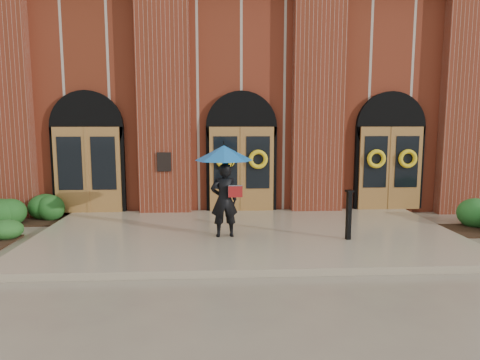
{
  "coord_description": "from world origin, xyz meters",
  "views": [
    {
      "loc": [
        -0.71,
        -9.88,
        2.79
      ],
      "look_at": [
        -0.14,
        1.0,
        1.31
      ],
      "focal_mm": 32.0,
      "sensor_mm": 36.0,
      "label": 1
    }
  ],
  "objects": [
    {
      "name": "metal_post",
      "position": [
        2.23,
        -0.6,
        0.74
      ],
      "size": [
        0.18,
        0.18,
        1.13
      ],
      "rotation": [
        0.0,
        0.0,
        0.2
      ],
      "color": "black",
      "rests_on": "landing"
    },
    {
      "name": "landing",
      "position": [
        0.0,
        0.15,
        0.07
      ],
      "size": [
        10.0,
        5.3,
        0.15
      ],
      "primitive_type": "cube",
      "color": "gray",
      "rests_on": "ground"
    },
    {
      "name": "church_building",
      "position": [
        0.0,
        8.78,
        3.5
      ],
      "size": [
        16.2,
        12.53,
        7.0
      ],
      "color": "maroon",
      "rests_on": "ground"
    },
    {
      "name": "man_with_umbrella",
      "position": [
        -0.56,
        -0.2,
        1.63
      ],
      "size": [
        1.49,
        1.49,
        2.12
      ],
      "rotation": [
        0.0,
        0.0,
        3.27
      ],
      "color": "black",
      "rests_on": "landing"
    },
    {
      "name": "ground",
      "position": [
        0.0,
        0.0,
        0.0
      ],
      "size": [
        90.0,
        90.0,
        0.0
      ],
      "primitive_type": "plane",
      "color": "gray",
      "rests_on": "ground"
    },
    {
      "name": "hedge_wall_left",
      "position": [
        -6.23,
        2.2,
        0.35
      ],
      "size": [
        2.7,
        1.08,
        0.69
      ],
      "primitive_type": "ellipsoid",
      "color": "#1C4C19",
      "rests_on": "ground"
    }
  ]
}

